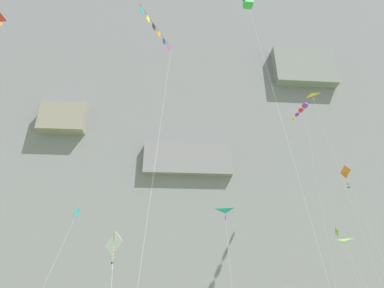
% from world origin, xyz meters
% --- Properties ---
extents(cliff_face, '(180.00, 30.36, 75.36)m').
position_xyz_m(cliff_face, '(0.04, 56.49, 37.69)').
color(cliff_face, gray).
rests_on(cliff_face, ground).
extents(kite_windsock_low_right, '(1.49, 5.88, 30.69)m').
position_xyz_m(kite_windsock_low_right, '(18.08, 29.52, 30.18)').
color(kite_windsock_low_right, purple).
rests_on(kite_windsock_low_right, ground).
extents(kite_box_low_left, '(1.87, 6.49, 34.97)m').
position_xyz_m(kite_box_low_left, '(5.07, 12.16, 33.90)').
color(kite_box_low_left, teal).
rests_on(kite_box_low_left, ground).
extents(kite_diamond_upper_right, '(2.58, 1.88, 12.36)m').
position_xyz_m(kite_diamond_upper_right, '(23.83, 36.08, 11.10)').
color(kite_diamond_upper_right, '#8CCC33').
rests_on(kite_diamond_upper_right, ground).
extents(kite_delta_high_right, '(2.08, 6.81, 11.73)m').
position_xyz_m(kite_delta_high_right, '(3.87, 26.05, 11.34)').
color(kite_delta_high_right, teal).
rests_on(kite_delta_high_right, ground).
extents(kite_banner_far_right, '(3.22, 9.05, 28.94)m').
position_xyz_m(kite_banner_far_right, '(-5.21, 12.30, 27.63)').
color(kite_banner_far_right, black).
rests_on(kite_banner_far_right, ground).
extents(kite_diamond_upper_left, '(1.77, 5.05, 7.05)m').
position_xyz_m(kite_diamond_upper_left, '(-6.69, 8.43, 6.02)').
color(kite_diamond_upper_left, white).
rests_on(kite_diamond_upper_left, ground).
extents(kite_diamond_high_center, '(2.85, 2.61, 18.74)m').
position_xyz_m(kite_diamond_high_center, '(20.24, 24.68, 17.27)').
color(kite_diamond_high_center, orange).
rests_on(kite_diamond_high_center, ground).
extents(kite_delta_low_center, '(2.25, 3.90, 33.44)m').
position_xyz_m(kite_delta_low_center, '(-24.42, 17.40, 32.53)').
color(kite_delta_low_center, red).
rests_on(kite_delta_low_center, ground).
extents(kite_diamond_front_field, '(1.88, 4.79, 11.83)m').
position_xyz_m(kite_diamond_front_field, '(-13.52, 21.97, 10.47)').
color(kite_diamond_front_field, '#38B2D1').
rests_on(kite_diamond_front_field, ground).
extents(kite_delta_far_left, '(2.30, 2.57, 7.51)m').
position_xyz_m(kite_delta_far_left, '(14.02, 17.86, 7.16)').
color(kite_delta_far_left, '#8CCC33').
rests_on(kite_delta_far_left, ground).
extents(kite_delta_high_left, '(3.93, 2.89, 28.85)m').
position_xyz_m(kite_delta_high_left, '(17.03, 23.46, 28.01)').
color(kite_delta_high_left, yellow).
rests_on(kite_delta_high_left, ground).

